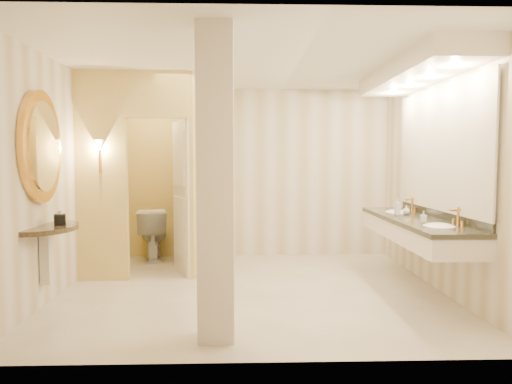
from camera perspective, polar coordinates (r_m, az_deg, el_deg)
floor at (r=5.64m, az=-0.50°, el=-12.07°), size 4.50×4.50×0.00m
ceiling at (r=5.54m, az=-0.51°, el=15.87°), size 4.50×4.50×0.00m
wall_back at (r=7.42m, az=-0.84°, el=2.37°), size 4.50×0.02×2.70m
wall_front at (r=3.43m, az=0.21°, el=0.46°), size 4.50×0.02×2.70m
wall_left at (r=5.83m, az=-23.23°, el=1.60°), size 0.02×4.00×2.70m
wall_right at (r=5.92m, az=21.86°, el=1.67°), size 0.02×4.00×2.70m
toilet_closet at (r=6.47m, az=-10.69°, el=2.37°), size 1.50×1.55×2.70m
wall_sconce at (r=6.12m, az=-19.00°, el=5.38°), size 0.14×0.14×0.42m
vanity at (r=5.73m, az=19.80°, el=4.44°), size 0.75×2.58×2.09m
console_shelf at (r=5.26m, az=-25.23°, el=1.16°), size 0.90×0.90×1.90m
pillar at (r=3.92m, az=-5.04°, el=0.89°), size 0.31×0.31×2.70m
tissue_box at (r=5.27m, az=-23.30°, el=-3.19°), size 0.15×0.15×0.11m
toilet at (r=7.40m, az=-12.76°, el=-5.07°), size 0.57×0.86×0.82m
soap_bottle_a at (r=5.38m, az=20.19°, el=-2.91°), size 0.06×0.06×0.12m
soap_bottle_b at (r=6.07m, az=18.28°, el=-2.15°), size 0.11×0.11×0.11m
soap_bottle_c at (r=5.95m, az=17.29°, el=-1.75°), size 0.10×0.10×0.22m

